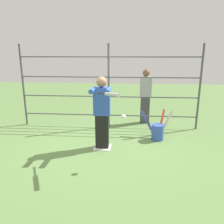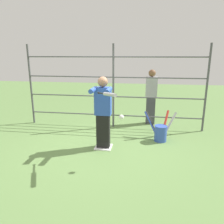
{
  "view_description": "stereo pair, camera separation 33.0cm",
  "coord_description": "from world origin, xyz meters",
  "views": [
    {
      "loc": [
        -0.64,
        4.87,
        2.2
      ],
      "look_at": [
        -0.26,
        0.33,
        0.99
      ],
      "focal_mm": 35.0,
      "sensor_mm": 36.0,
      "label": 1
    },
    {
      "loc": [
        -0.97,
        4.83,
        2.2
      ],
      "look_at": [
        -0.26,
        0.33,
        0.99
      ],
      "focal_mm": 35.0,
      "sensor_mm": 36.0,
      "label": 2
    }
  ],
  "objects": [
    {
      "name": "ground_plane",
      "position": [
        0.0,
        0.0,
        0.0
      ],
      "size": [
        24.0,
        24.0,
        0.0
      ],
      "primitive_type": "plane",
      "color": "#608447"
    },
    {
      "name": "home_plate",
      "position": [
        0.0,
        0.0,
        0.01
      ],
      "size": [
        0.4,
        0.4,
        0.02
      ],
      "color": "white",
      "rests_on": "ground"
    },
    {
      "name": "fence_backstop",
      "position": [
        0.0,
        -1.6,
        1.25
      ],
      "size": [
        5.37,
        0.06,
        2.5
      ],
      "color": "#4C4C51",
      "rests_on": "ground"
    },
    {
      "name": "batter",
      "position": [
        0.0,
        0.02,
        0.93
      ],
      "size": [
        0.44,
        0.58,
        1.72
      ],
      "color": "black",
      "rests_on": "ground"
    },
    {
      "name": "baseball_bat_swinging",
      "position": [
        -0.28,
        0.89,
        1.48
      ],
      "size": [
        0.51,
        0.75,
        0.15
      ],
      "color": "black"
    },
    {
      "name": "softball_in_flight",
      "position": [
        -0.53,
        0.82,
        1.03
      ],
      "size": [
        0.1,
        0.1,
        0.1
      ],
      "color": "white"
    },
    {
      "name": "bat_bucket",
      "position": [
        -1.38,
        -0.68,
        0.24
      ],
      "size": [
        0.89,
        0.63,
        0.74
      ],
      "color": "#3351B2",
      "rests_on": "ground"
    },
    {
      "name": "bystander_behind_fence",
      "position": [
        -1.14,
        -2.12,
        0.91
      ],
      "size": [
        0.36,
        0.22,
        1.74
      ],
      "color": "#3F3F47",
      "rests_on": "ground"
    }
  ]
}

